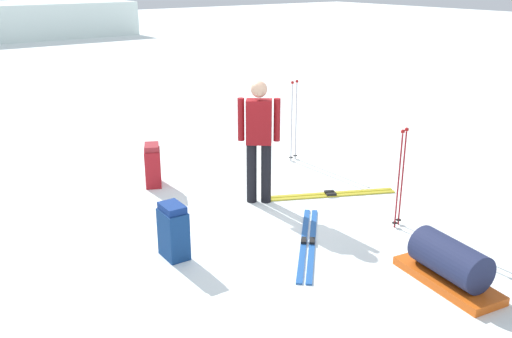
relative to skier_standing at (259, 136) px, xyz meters
name	(u,v)px	position (x,y,z in m)	size (l,w,h in m)	color
ground_plane	(256,220)	(-0.40, -0.48, -0.95)	(80.00, 80.00, 0.00)	white
skier_standing	(259,136)	(0.00, 0.00, 0.00)	(0.46, 0.39, 1.70)	black
ski_pair_near	(330,194)	(0.97, -0.42, -0.94)	(1.79, 0.99, 0.05)	gold
ski_pair_far	(308,242)	(-0.30, -1.38, -0.94)	(1.44, 1.50, 0.05)	#2053A2
backpack_large_dark	(153,165)	(-0.89, 1.46, -0.64)	(0.37, 0.44, 0.64)	maroon
backpack_bright	(173,231)	(-1.73, -0.74, -0.64)	(0.25, 0.36, 0.64)	navy
ski_poles_planted_near	(294,117)	(1.57, 1.14, -0.20)	(0.20, 0.11, 1.37)	#B1AFB7
ski_poles_planted_far	(401,173)	(0.93, -1.67, -0.24)	(0.18, 0.10, 1.28)	maroon
gear_sled	(449,264)	(0.26, -2.92, -0.73)	(0.63, 1.22, 0.49)	#DB5513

